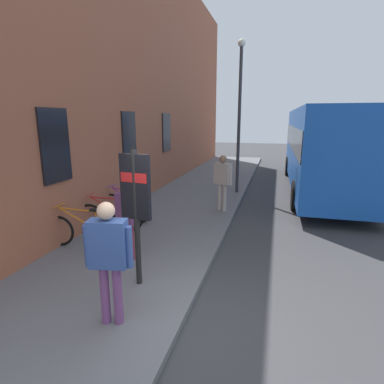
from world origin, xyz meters
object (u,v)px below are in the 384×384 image
(street_lamp, at_px, (240,106))
(transit_info_sign, at_px, (136,196))
(bicycle_leaning_wall, at_px, (81,231))
(bicycle_mid_rack, at_px, (126,207))
(pedestrian_by_facade, at_px, (223,177))
(bicycle_beside_lamp, at_px, (110,217))
(pedestrian_crossing_street, at_px, (127,213))
(pedestrian_near_bus, at_px, (109,252))
(city_bus, at_px, (324,145))

(street_lamp, bearing_deg, transit_info_sign, 174.25)
(bicycle_leaning_wall, height_order, bicycle_mid_rack, same)
(street_lamp, bearing_deg, pedestrian_by_facade, 177.30)
(pedestrian_by_facade, bearing_deg, bicycle_leaning_wall, 145.44)
(pedestrian_by_facade, bearing_deg, bicycle_mid_rack, 123.66)
(bicycle_beside_lamp, distance_m, street_lamp, 6.56)
(bicycle_beside_lamp, xyz_separation_m, bicycle_mid_rack, (0.96, 0.04, 0.00))
(pedestrian_crossing_street, bearing_deg, transit_info_sign, -144.12)
(bicycle_mid_rack, relative_size, pedestrian_near_bus, 0.97)
(bicycle_beside_lamp, height_order, city_bus, city_bus)
(pedestrian_crossing_street, distance_m, street_lamp, 7.13)
(bicycle_mid_rack, distance_m, transit_info_sign, 3.87)
(city_bus, distance_m, pedestrian_near_bus, 11.17)
(pedestrian_near_bus, bearing_deg, bicycle_mid_rack, 24.77)
(bicycle_leaning_wall, height_order, pedestrian_by_facade, pedestrian_by_facade)
(bicycle_mid_rack, bearing_deg, city_bus, -43.88)
(bicycle_mid_rack, bearing_deg, pedestrian_by_facade, -56.34)
(pedestrian_by_facade, relative_size, pedestrian_crossing_street, 1.09)
(city_bus, xyz_separation_m, pedestrian_near_bus, (-10.43, 3.95, -0.71))
(pedestrian_crossing_street, bearing_deg, city_bus, -29.07)
(pedestrian_by_facade, distance_m, pedestrian_crossing_street, 4.14)
(bicycle_leaning_wall, bearing_deg, bicycle_mid_rack, -1.82)
(city_bus, bearing_deg, transit_info_sign, 156.50)
(street_lamp, bearing_deg, bicycle_mid_rack, 148.71)
(bicycle_leaning_wall, relative_size, bicycle_beside_lamp, 1.01)
(bicycle_mid_rack, height_order, pedestrian_by_facade, pedestrian_by_facade)
(bicycle_mid_rack, bearing_deg, pedestrian_crossing_street, -151.68)
(pedestrian_near_bus, bearing_deg, street_lamp, -4.34)
(bicycle_beside_lamp, height_order, pedestrian_near_bus, pedestrian_near_bus)
(bicycle_beside_lamp, height_order, pedestrian_crossing_street, pedestrian_crossing_street)
(bicycle_mid_rack, relative_size, pedestrian_by_facade, 0.99)
(bicycle_beside_lamp, bearing_deg, city_bus, -39.59)
(bicycle_beside_lamp, bearing_deg, pedestrian_crossing_street, -138.01)
(pedestrian_crossing_street, bearing_deg, bicycle_beside_lamp, 41.99)
(pedestrian_by_facade, bearing_deg, transit_info_sign, 172.58)
(bicycle_mid_rack, distance_m, pedestrian_crossing_street, 2.66)
(bicycle_mid_rack, bearing_deg, transit_info_sign, -149.45)
(city_bus, relative_size, street_lamp, 1.87)
(bicycle_beside_lamp, bearing_deg, bicycle_leaning_wall, 174.67)
(bicycle_leaning_wall, xyz_separation_m, pedestrian_crossing_street, (-0.23, -1.30, 0.60))
(city_bus, bearing_deg, bicycle_mid_rack, 136.12)
(bicycle_leaning_wall, xyz_separation_m, transit_info_sign, (-1.11, -1.93, 1.21))
(bicycle_beside_lamp, bearing_deg, bicycle_mid_rack, 2.23)
(bicycle_leaning_wall, relative_size, pedestrian_by_facade, 1.00)
(bicycle_beside_lamp, height_order, street_lamp, street_lamp)
(pedestrian_crossing_street, relative_size, street_lamp, 0.29)
(bicycle_leaning_wall, distance_m, pedestrian_near_bus, 3.09)
(street_lamp, bearing_deg, pedestrian_near_bus, 175.66)
(bicycle_mid_rack, distance_m, pedestrian_near_bus, 4.75)
(bicycle_leaning_wall, bearing_deg, street_lamp, -22.87)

